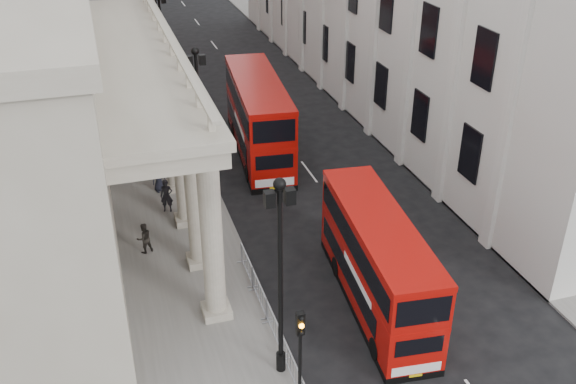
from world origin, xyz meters
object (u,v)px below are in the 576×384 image
Objects in this scene: lamp_post_south at (280,267)px; pedestrian_a at (167,196)px; pedestrian_b at (144,238)px; lamp_post_mid at (199,109)px; traffic_light at (300,344)px; lamp_post_north at (162,37)px; bus_near at (377,260)px; pedestrian_c at (159,178)px; bus_far at (258,116)px.

pedestrian_a is (-2.50, 13.52, -3.85)m from lamp_post_south.
lamp_post_south is at bearing 94.28° from pedestrian_b.
lamp_post_mid is 1.93× the size of traffic_light.
lamp_post_north reaches higher than bus_near.
pedestrian_a reaches higher than pedestrian_c.
traffic_light is 7.14m from bus_near.
traffic_light is at bearing -89.68° from lamp_post_mid.
lamp_post_mid and lamp_post_north have the same top height.
lamp_post_mid is 16.00m from lamp_post_north.
bus_far reaches higher than bus_near.
bus_near is at bearing -81.38° from bus_far.
traffic_light reaches higher than pedestrian_b.
pedestrian_b is at bearing -100.51° from lamp_post_north.
lamp_post_south is 16.68m from pedestrian_c.
traffic_light is (0.10, -34.02, -1.80)m from lamp_post_north.
pedestrian_b is at bearing 112.90° from lamp_post_south.
lamp_post_north is 34.07m from traffic_light.
pedestrian_c is at bearing -179.64° from lamp_post_mid.
pedestrian_c is (-2.63, -16.02, -3.97)m from lamp_post_north.
bus_near is 11.65m from pedestrian_b.
bus_far is at bearing -149.20° from pedestrian_b.
lamp_post_mid reaches higher than traffic_light.
bus_near reaches higher than pedestrian_a.
lamp_post_south is at bearing -90.00° from lamp_post_north.
pedestrian_c is (-2.63, -0.02, -3.97)m from lamp_post_mid.
pedestrian_a is 4.09m from pedestrian_b.
bus_far is at bearing 98.43° from bus_near.
lamp_post_mid is at bearing -134.26° from bus_far.
traffic_light is at bearing -94.01° from pedestrian_c.
lamp_post_mid is at bearing -90.00° from lamp_post_north.
lamp_post_north reaches higher than pedestrian_a.
bus_near is 6.12× the size of pedestrian_c.
bus_near reaches higher than pedestrian_b.
pedestrian_c is (1.49, 6.22, 0.02)m from pedestrian_b.
traffic_light is (0.10, -2.02, -1.80)m from lamp_post_south.
lamp_post_mid reaches higher than pedestrian_b.
bus_far is at bearing 55.68° from pedestrian_a.
lamp_post_south is 0.71× the size of bus_far.
traffic_light is at bearing -89.83° from lamp_post_north.
traffic_light is 22.09m from bus_far.
lamp_post_north is at bearing -119.13° from pedestrian_b.
pedestrian_b is 6.40m from pedestrian_c.
lamp_post_mid is at bearing -142.11° from pedestrian_b.
traffic_light is at bearing -130.53° from bus_near.
lamp_post_south reaches higher than bus_far.
pedestrian_a is at bearing 99.51° from traffic_light.
bus_near is 13.17m from pedestrian_a.
pedestrian_a reaches higher than pedestrian_b.
lamp_post_south is 1.93× the size of traffic_light.
traffic_light reaches higher than pedestrian_a.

